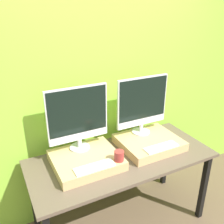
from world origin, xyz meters
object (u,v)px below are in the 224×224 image
Objects in this scene: keyboard_left at (94,167)px; mug at (119,156)px; monitor_left at (78,117)px; keyboard_right at (161,147)px; monitor_right at (142,104)px.

mug reaches higher than keyboard_left.
monitor_left reaches higher than keyboard_right.
monitor_right is (0.65, 0.00, 0.00)m from monitor_left.
monitor_left is at bearing 180.00° from monitor_right.
monitor_right reaches higher than keyboard_left.
monitor_right is at bearing 0.00° from monitor_left.
keyboard_left is at bearing 180.00° from keyboard_right.
monitor_left reaches higher than keyboard_left.
mug is at bearing -142.55° from monitor_right.
monitor_right reaches higher than keyboard_right.
keyboard_left is 0.57× the size of monitor_right.
mug is 0.26× the size of keyboard_right.
mug is 0.43m from keyboard_right.
mug is 0.61m from monitor_right.
monitor_right is at bearing 37.45° from mug.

